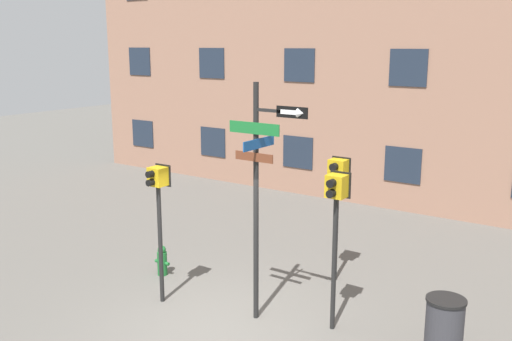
{
  "coord_description": "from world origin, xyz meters",
  "views": [
    {
      "loc": [
        5.49,
        -6.89,
        4.69
      ],
      "look_at": [
        0.27,
        0.71,
        2.64
      ],
      "focal_mm": 40.0,
      "sensor_mm": 36.0,
      "label": 1
    }
  ],
  "objects_px": {
    "pedestrian_signal_across": "(337,184)",
    "fire_hydrant": "(162,261)",
    "trash_bin": "(444,329)",
    "street_sign_pole": "(260,183)",
    "pedestrian_signal_left": "(158,198)",
    "pedestrian_signal_right": "(336,209)"
  },
  "relations": [
    {
      "from": "fire_hydrant",
      "to": "street_sign_pole",
      "type": "bearing_deg",
      "value": -9.67
    },
    {
      "from": "fire_hydrant",
      "to": "trash_bin",
      "type": "relative_size",
      "value": 0.64
    },
    {
      "from": "street_sign_pole",
      "to": "trash_bin",
      "type": "bearing_deg",
      "value": 8.96
    },
    {
      "from": "pedestrian_signal_across",
      "to": "fire_hydrant",
      "type": "bearing_deg",
      "value": -149.96
    },
    {
      "from": "pedestrian_signal_across",
      "to": "trash_bin",
      "type": "xyz_separation_m",
      "value": [
        2.71,
        -1.77,
        -1.51
      ]
    },
    {
      "from": "pedestrian_signal_left",
      "to": "fire_hydrant",
      "type": "distance_m",
      "value": 2.11
    },
    {
      "from": "street_sign_pole",
      "to": "pedestrian_signal_right",
      "type": "height_order",
      "value": "street_sign_pole"
    },
    {
      "from": "trash_bin",
      "to": "fire_hydrant",
      "type": "bearing_deg",
      "value": -179.92
    },
    {
      "from": "street_sign_pole",
      "to": "pedestrian_signal_left",
      "type": "xyz_separation_m",
      "value": [
        -1.89,
        -0.45,
        -0.46
      ]
    },
    {
      "from": "trash_bin",
      "to": "pedestrian_signal_right",
      "type": "bearing_deg",
      "value": -177.7
    },
    {
      "from": "pedestrian_signal_left",
      "to": "pedestrian_signal_across",
      "type": "distance_m",
      "value": 3.49
    },
    {
      "from": "street_sign_pole",
      "to": "pedestrian_signal_left",
      "type": "bearing_deg",
      "value": -166.61
    },
    {
      "from": "pedestrian_signal_left",
      "to": "pedestrian_signal_right",
      "type": "xyz_separation_m",
      "value": [
        3.09,
        0.85,
        0.1
      ]
    },
    {
      "from": "fire_hydrant",
      "to": "trash_bin",
      "type": "xyz_separation_m",
      "value": [
        5.78,
        0.01,
        0.19
      ]
    },
    {
      "from": "pedestrian_signal_left",
      "to": "trash_bin",
      "type": "relative_size",
      "value": 2.6
    },
    {
      "from": "pedestrian_signal_left",
      "to": "fire_hydrant",
      "type": "height_order",
      "value": "pedestrian_signal_left"
    },
    {
      "from": "fire_hydrant",
      "to": "trash_bin",
      "type": "height_order",
      "value": "trash_bin"
    },
    {
      "from": "pedestrian_signal_across",
      "to": "fire_hydrant",
      "type": "distance_m",
      "value": 3.94
    },
    {
      "from": "street_sign_pole",
      "to": "fire_hydrant",
      "type": "relative_size",
      "value": 6.44
    },
    {
      "from": "street_sign_pole",
      "to": "pedestrian_signal_left",
      "type": "height_order",
      "value": "street_sign_pole"
    },
    {
      "from": "pedestrian_signal_right",
      "to": "trash_bin",
      "type": "relative_size",
      "value": 2.7
    },
    {
      "from": "pedestrian_signal_left",
      "to": "street_sign_pole",
      "type": "bearing_deg",
      "value": 13.39
    }
  ]
}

